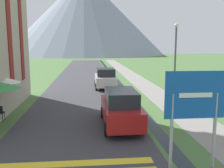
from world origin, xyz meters
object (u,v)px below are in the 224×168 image
parked_car_near (121,108)px  streetlamp (175,57)px  road_sign (195,106)px  parked_car_far (106,78)px  cafe_umbrella_rear_white (0,80)px

parked_car_near → streetlamp: 6.29m
road_sign → parked_car_far: road_sign is taller
parked_car_far → streetlamp: size_ratio=0.73×
parked_car_far → cafe_umbrella_rear_white: 10.52m
parked_car_near → parked_car_far: (0.04, 10.84, -0.00)m
road_sign → parked_car_near: road_sign is taller
road_sign → parked_car_near: size_ratio=0.74×
parked_car_far → parked_car_near: bearing=-90.2°
cafe_umbrella_rear_white → streetlamp: size_ratio=0.42×
road_sign → cafe_umbrella_rear_white: size_ratio=1.45×
parked_car_near → streetlamp: (4.15, 4.16, 2.23)m
streetlamp → road_sign: bearing=-105.9°
parked_car_far → streetlamp: streetlamp is taller
cafe_umbrella_rear_white → streetlamp: streetlamp is taller
road_sign → cafe_umbrella_rear_white: 10.97m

